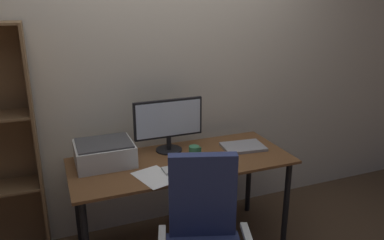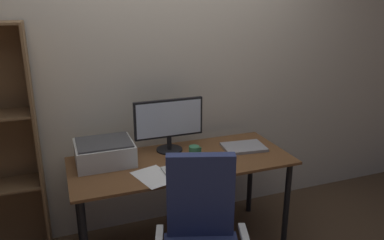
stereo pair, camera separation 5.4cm
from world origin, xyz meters
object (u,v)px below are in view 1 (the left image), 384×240
(desk, at_px, (182,170))
(printer, at_px, (104,153))
(mouse, at_px, (212,162))
(monitor, at_px, (168,122))
(laptop, at_px, (243,147))
(keyboard, at_px, (184,168))
(coffee_mug, at_px, (194,152))

(desk, distance_m, printer, 0.57)
(desk, xyz_separation_m, mouse, (0.17, -0.14, 0.10))
(printer, bearing_deg, mouse, -22.22)
(monitor, height_order, laptop, monitor)
(desk, xyz_separation_m, keyboard, (-0.04, -0.15, 0.09))
(monitor, bearing_deg, coffee_mug, -55.53)
(monitor, distance_m, keyboard, 0.42)
(monitor, height_order, coffee_mug, monitor)
(desk, xyz_separation_m, laptop, (0.52, 0.03, 0.10))
(monitor, relative_size, mouse, 5.53)
(keyboard, bearing_deg, coffee_mug, 46.57)
(laptop, height_order, printer, printer)
(printer, bearing_deg, desk, -15.03)
(coffee_mug, distance_m, laptop, 0.43)
(monitor, height_order, printer, monitor)
(coffee_mug, relative_size, laptop, 0.29)
(mouse, bearing_deg, laptop, 30.90)
(laptop, distance_m, printer, 1.06)
(mouse, bearing_deg, printer, 161.82)
(coffee_mug, bearing_deg, desk, -175.68)
(desk, distance_m, keyboard, 0.18)
(monitor, distance_m, laptop, 0.62)
(mouse, height_order, printer, printer)
(laptop, bearing_deg, monitor, 169.60)
(keyboard, height_order, mouse, mouse)
(keyboard, xyz_separation_m, mouse, (0.21, 0.01, 0.01))
(coffee_mug, xyz_separation_m, laptop, (0.42, 0.03, -0.03))
(mouse, relative_size, laptop, 0.30)
(desk, distance_m, mouse, 0.25)
(mouse, xyz_separation_m, coffee_mug, (-0.07, 0.15, 0.03))
(desk, xyz_separation_m, monitor, (-0.03, 0.20, 0.32))
(keyboard, bearing_deg, desk, 72.97)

